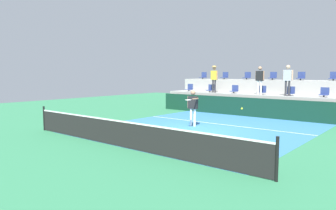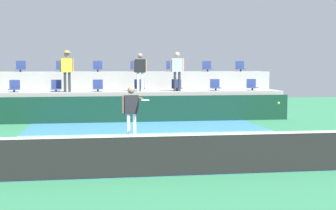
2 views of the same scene
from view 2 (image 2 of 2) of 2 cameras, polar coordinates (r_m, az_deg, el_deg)
ground_plane at (r=14.10m, az=-1.10°, el=-4.89°), size 40.00×40.00×0.00m
court_inner_paint at (r=15.08m, az=-1.59°, el=-4.26°), size 9.00×10.00×0.01m
court_service_line at (r=16.46m, az=-2.17°, el=-3.49°), size 9.00×0.06×0.00m
tennis_net at (r=10.12m, az=1.80°, el=-5.84°), size 10.48×0.08×1.07m
sponsor_backboard at (r=19.95m, az=-3.31°, el=-0.48°), size 13.00×0.16×1.10m
seating_tier_lower at (r=21.24m, az=-3.62°, el=0.03°), size 13.00×1.80×1.25m
seating_tier_upper at (r=23.00m, az=-4.00°, el=1.45°), size 13.00×1.80×2.10m
stadium_chair_lower_far_left at (r=21.35m, az=-18.14°, el=2.09°), size 0.44×0.40×0.52m
stadium_chair_lower_left at (r=21.12m, az=-13.41°, el=2.17°), size 0.44×0.40×0.52m
stadium_chair_lower_mid_left at (r=21.04m, az=-8.51°, el=2.24°), size 0.44×0.40×0.52m
stadium_chair_lower_center at (r=21.12m, az=-3.48°, el=2.29°), size 0.44×0.40×0.52m
stadium_chair_lower_mid_right at (r=21.34m, az=1.07°, el=2.32°), size 0.44×0.40×0.52m
stadium_chair_lower_right at (r=21.70m, az=5.76°, el=2.34°), size 0.44×0.40×0.52m
stadium_chair_lower_far_right at (r=22.20m, az=10.13°, el=2.34°), size 0.44×0.40×0.52m
stadium_chair_upper_far_left at (r=23.11m, az=-17.46°, el=4.40°), size 0.44×0.40×0.52m
stadium_chair_upper_left at (r=22.89m, az=-12.89°, el=4.49°), size 0.44×0.40×0.52m
stadium_chair_upper_mid_left at (r=22.82m, az=-8.53°, el=4.56°), size 0.44×0.40×0.52m
stadium_chair_upper_center at (r=22.89m, az=-4.01°, el=4.60°), size 0.44×0.40×0.52m
stadium_chair_upper_mid_right at (r=23.10m, az=0.37°, el=4.61°), size 0.44×0.40×0.52m
stadium_chair_upper_right at (r=23.44m, az=4.78°, el=4.60°), size 0.44×0.40×0.52m
stadium_chair_upper_far_right at (r=23.89m, az=8.77°, el=4.56°), size 0.44×0.40×0.52m
tennis_player at (r=14.94m, az=-4.42°, el=-0.30°), size 0.81×1.18×1.71m
spectator_with_hat at (r=20.68m, az=-12.16°, el=4.60°), size 0.60×0.49×1.78m
spectator_in_grey at (r=20.72m, az=-3.40°, el=4.46°), size 0.59×0.25×1.69m
spectator_leaning_on_rail at (r=20.93m, az=1.12°, el=4.58°), size 0.61×0.26×1.74m
tennis_ball at (r=13.18m, az=13.28°, el=0.23°), size 0.07×0.07×0.07m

